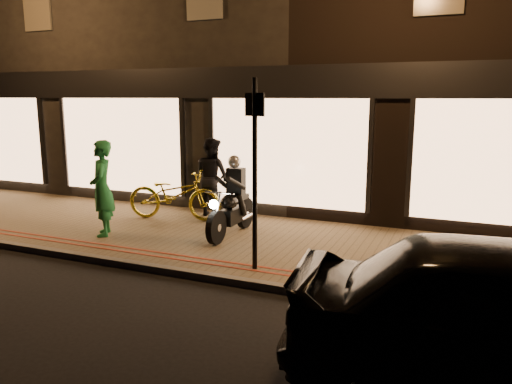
% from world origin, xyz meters
% --- Properties ---
extents(ground, '(90.00, 90.00, 0.00)m').
position_xyz_m(ground, '(0.00, 0.00, 0.00)').
color(ground, black).
rests_on(ground, ground).
extents(sidewalk, '(50.00, 4.00, 0.12)m').
position_xyz_m(sidewalk, '(0.00, 2.00, 0.06)').
color(sidewalk, brown).
rests_on(sidewalk, ground).
extents(kerb_stone, '(50.00, 0.14, 0.12)m').
position_xyz_m(kerb_stone, '(0.00, 0.05, 0.06)').
color(kerb_stone, '#59544C').
rests_on(kerb_stone, ground).
extents(red_kerb_lines, '(50.00, 0.26, 0.01)m').
position_xyz_m(red_kerb_lines, '(0.00, 0.55, 0.12)').
color(red_kerb_lines, maroon).
rests_on(red_kerb_lines, sidewalk).
extents(building_row, '(48.00, 10.11, 8.50)m').
position_xyz_m(building_row, '(-0.00, 8.99, 4.25)').
color(building_row, black).
rests_on(building_row, ground).
extents(motorcycle, '(0.60, 1.94, 1.59)m').
position_xyz_m(motorcycle, '(-0.50, 2.20, 0.73)').
color(motorcycle, black).
rests_on(motorcycle, sidewalk).
extents(sign_post, '(0.35, 0.11, 3.00)m').
position_xyz_m(sign_post, '(0.69, 0.56, 1.80)').
color(sign_post, black).
rests_on(sign_post, sidewalk).
extents(bicycle_gold, '(2.25, 1.13, 1.13)m').
position_xyz_m(bicycle_gold, '(-2.25, 2.85, 0.68)').
color(bicycle_gold, gold).
rests_on(bicycle_gold, sidewalk).
extents(person_green, '(0.77, 0.82, 1.89)m').
position_xyz_m(person_green, '(-2.86, 1.20, 1.07)').
color(person_green, '#1D6F35').
rests_on(person_green, sidewalk).
extents(person_dark, '(1.06, 0.95, 1.81)m').
position_xyz_m(person_dark, '(-1.65, 3.52, 1.02)').
color(person_dark, black).
rests_on(person_dark, sidewalk).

